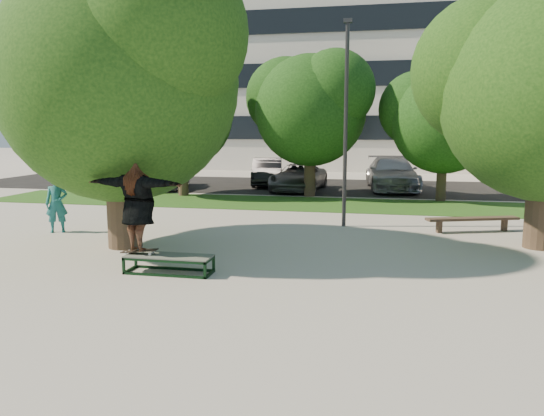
% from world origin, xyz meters
% --- Properties ---
extents(ground, '(120.00, 120.00, 0.00)m').
position_xyz_m(ground, '(0.00, 0.00, 0.00)').
color(ground, '#A5A097').
rests_on(ground, ground).
extents(grass_strip, '(30.00, 4.00, 0.02)m').
position_xyz_m(grass_strip, '(1.00, 9.50, 0.01)').
color(grass_strip, '#224D16').
rests_on(grass_strip, ground).
extents(asphalt_strip, '(40.00, 8.00, 0.01)m').
position_xyz_m(asphalt_strip, '(0.00, 16.00, 0.01)').
color(asphalt_strip, black).
rests_on(asphalt_strip, ground).
extents(tree_left, '(6.96, 5.95, 7.12)m').
position_xyz_m(tree_left, '(-4.29, 1.09, 4.42)').
color(tree_left, '#38281E').
rests_on(tree_left, ground).
extents(bg_tree_left, '(5.28, 4.51, 5.77)m').
position_xyz_m(bg_tree_left, '(-6.57, 11.07, 3.73)').
color(bg_tree_left, '#38281E').
rests_on(bg_tree_left, ground).
extents(bg_tree_mid, '(5.76, 4.92, 6.24)m').
position_xyz_m(bg_tree_mid, '(-1.08, 12.08, 4.02)').
color(bg_tree_mid, '#38281E').
rests_on(bg_tree_mid, ground).
extents(bg_tree_right, '(5.04, 4.31, 5.43)m').
position_xyz_m(bg_tree_right, '(4.43, 11.57, 3.49)').
color(bg_tree_right, '#38281E').
rests_on(bg_tree_right, ground).
extents(lamppost, '(0.25, 0.15, 6.11)m').
position_xyz_m(lamppost, '(1.00, 5.00, 3.15)').
color(lamppost, '#2D2D30').
rests_on(lamppost, ground).
extents(office_building, '(30.00, 14.12, 16.00)m').
position_xyz_m(office_building, '(-2.00, 31.98, 8.00)').
color(office_building, white).
rests_on(office_building, ground).
extents(grind_box, '(1.80, 0.60, 0.38)m').
position_xyz_m(grind_box, '(-2.16, -1.08, 0.19)').
color(grind_box, black).
rests_on(grind_box, ground).
extents(skater_rig, '(2.30, 0.96, 1.89)m').
position_xyz_m(skater_rig, '(-2.81, -1.08, 1.36)').
color(skater_rig, white).
rests_on(skater_rig, grind_box).
extents(bystander, '(0.72, 0.62, 1.67)m').
position_xyz_m(bystander, '(-7.00, 2.37, 0.83)').
color(bystander, '#195C60').
rests_on(bystander, ground).
extents(bench, '(2.70, 1.26, 0.42)m').
position_xyz_m(bench, '(4.70, 4.86, 0.35)').
color(bench, '#433428').
rests_on(bench, ground).
extents(car_silver_a, '(2.46, 4.71, 1.53)m').
position_xyz_m(car_silver_a, '(-8.40, 13.50, 0.77)').
color(car_silver_a, '#AAAAAF').
rests_on(car_silver_a, asphalt_strip).
extents(car_dark, '(2.23, 4.47, 1.41)m').
position_xyz_m(car_dark, '(-3.76, 15.96, 0.70)').
color(car_dark, black).
rests_on(car_dark, asphalt_strip).
extents(car_grey, '(2.43, 4.72, 1.27)m').
position_xyz_m(car_grey, '(-1.79, 13.94, 0.64)').
color(car_grey, '#5E5E63').
rests_on(car_grey, asphalt_strip).
extents(car_silver_b, '(2.80, 5.66, 1.58)m').
position_xyz_m(car_silver_b, '(2.59, 15.28, 0.79)').
color(car_silver_b, '#9E9EA2').
rests_on(car_silver_b, asphalt_strip).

